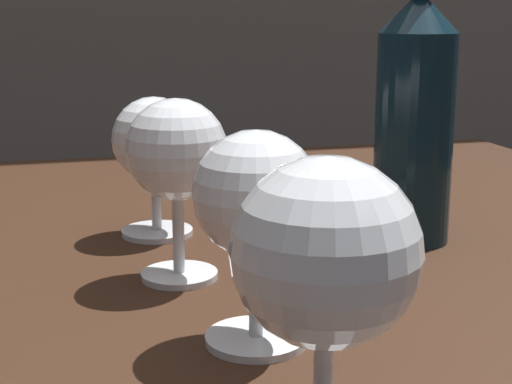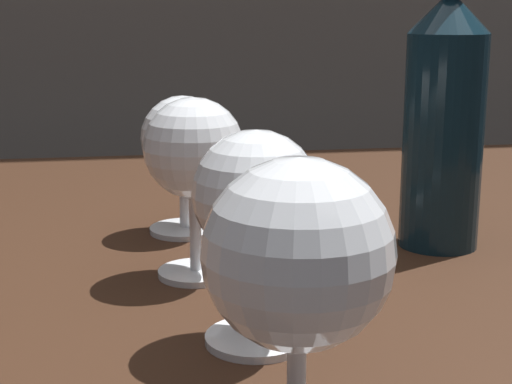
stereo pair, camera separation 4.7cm
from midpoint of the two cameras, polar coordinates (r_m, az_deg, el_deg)
dining_table at (r=0.72m, az=-8.31°, el=-12.28°), size 1.13×0.89×0.77m
wine_glass_merlot at (r=0.35m, az=1.31°, el=-4.96°), size 0.09×0.09×0.14m
wine_glass_amber at (r=0.47m, az=-2.86°, el=-0.52°), size 0.08×0.08×0.13m
wine_glass_chardonnay at (r=0.59m, az=-7.91°, el=2.74°), size 0.08×0.08×0.14m
wine_glass_cabernet at (r=0.71m, az=-9.11°, el=3.48°), size 0.08×0.08×0.13m
wine_bottle at (r=0.69m, az=9.62°, el=5.86°), size 0.07×0.07×0.30m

